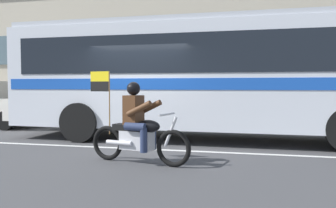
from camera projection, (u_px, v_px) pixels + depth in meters
ground_plane at (138, 145)px, 9.19m from camera, size 60.00×60.00×0.00m
sidewalk_curb at (180, 122)px, 14.14m from camera, size 28.00×3.80×0.15m
lane_center_stripe at (130, 148)px, 8.61m from camera, size 26.60×0.14×0.01m
office_building_facade at (190, 15)px, 16.12m from camera, size 28.00×0.89×9.19m
transit_bus at (216, 71)px, 9.82m from camera, size 11.20×2.76×3.22m
motorcycle_with_rider at (138, 129)px, 6.96m from camera, size 2.16×0.73×1.78m
fire_hydrant at (118, 111)px, 13.56m from camera, size 0.22×0.30×0.75m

